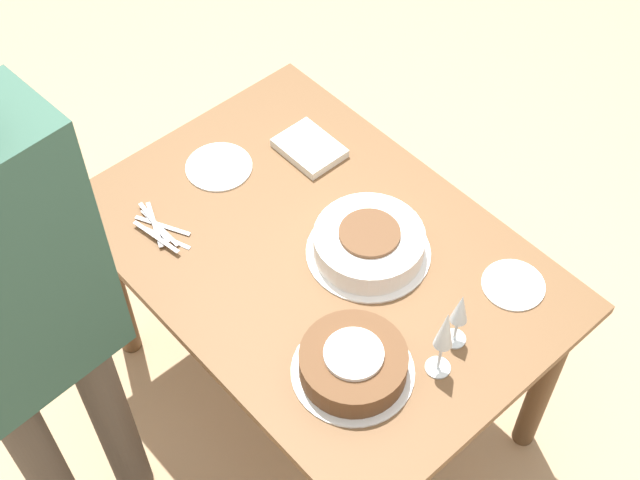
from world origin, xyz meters
name	(u,v)px	position (x,y,z in m)	size (l,w,h in m)	color
ground_plane	(320,389)	(0.00, 0.00, 0.00)	(12.00, 12.00, 0.00)	tan
dining_table	(320,279)	(0.00, 0.00, 0.63)	(1.29, 0.90, 0.76)	brown
cake_center_white	(369,243)	(0.09, 0.09, 0.80)	(0.34, 0.34, 0.09)	white
cake_front_chocolate	(353,363)	(0.33, -0.19, 0.80)	(0.31, 0.31, 0.09)	white
wine_glass_near	(445,332)	(0.47, -0.03, 0.92)	(0.06, 0.06, 0.24)	silver
wine_glass_far	(460,311)	(0.44, 0.06, 0.88)	(0.06, 0.06, 0.19)	silver
dessert_plate_left	(219,167)	(-0.43, -0.01, 0.76)	(0.20, 0.20, 0.01)	white
dessert_plate_right	(513,285)	(0.43, 0.30, 0.76)	(0.17, 0.17, 0.01)	white
fork_pile	(159,229)	(-0.35, -0.28, 0.77)	(0.22, 0.10, 0.02)	silver
napkin_stack	(309,148)	(-0.30, 0.23, 0.77)	(0.19, 0.15, 0.03)	silver
person_cutting	(16,309)	(-0.14, -0.76, 1.07)	(0.24, 0.41, 1.76)	#4C4238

